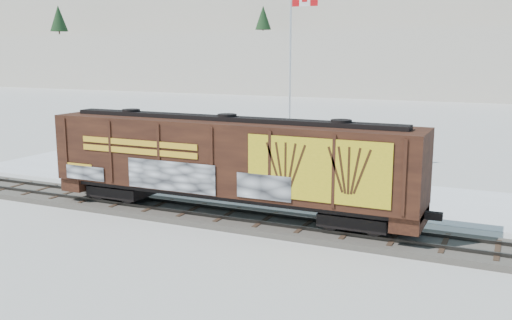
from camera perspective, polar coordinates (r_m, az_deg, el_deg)
The scene contains 9 objects.
ground at distance 28.55m, azimuth -6.44°, elevation -5.52°, with size 500.00×500.00×0.00m, color white.
rail_track at distance 28.51m, azimuth -6.45°, elevation -5.24°, with size 50.00×3.40×0.43m.
parking_strip at distance 34.96m, azimuth -0.07°, elevation -2.42°, with size 40.00×8.00×0.03m, color white.
hillside at distance 163.95m, azimuth 20.24°, elevation 12.26°, with size 360.00×110.00×93.00m.
hopper_railcar at distance 26.88m, azimuth -2.86°, elevation 0.06°, with size 18.25×3.06×4.59m.
flagpole at distance 38.64m, azimuth 3.54°, elevation 5.57°, with size 2.30×0.90×12.09m.
car_silver at distance 37.40m, azimuth -6.82°, elevation -0.43°, with size 1.77×4.39×1.50m, color #BABDC2.
car_white at distance 34.01m, azimuth -2.25°, elevation -1.59°, with size 1.45×4.15×1.37m, color white.
car_dark at distance 31.44m, azimuth 9.72°, elevation -2.76°, with size 1.90×4.68×1.36m, color black.
Camera 1 is at (14.33, -23.39, 7.92)m, focal length 40.00 mm.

